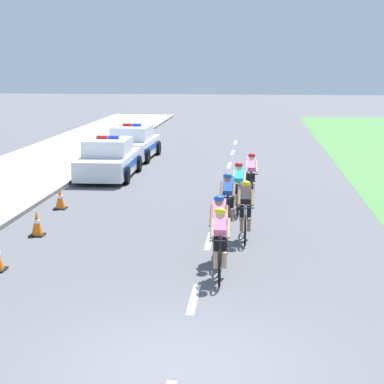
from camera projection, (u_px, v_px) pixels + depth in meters
The scene contains 14 objects.
ground_plane at pixel (175, 369), 9.34m from camera, with size 160.00×160.00×0.00m, color #56565B.
sidewalk_slab at pixel (6, 181), 23.75m from camera, with size 4.90×60.00×0.12m, color #A3A099.
kerb_edge at pixel (70, 182), 23.52m from camera, with size 0.16×60.00×0.13m, color #9E9E99.
lane_markings_centre at pixel (222, 193), 21.87m from camera, with size 0.14×29.60×0.01m.
cyclist_lead at pixel (220, 241), 13.11m from camera, with size 0.42×1.72×1.56m.
cyclist_second at pixel (219, 226), 14.29m from camera, with size 0.42×1.72×1.56m.
cyclist_third at pixel (245, 208), 16.00m from camera, with size 0.42×1.72×1.56m.
cyclist_fourth at pixel (228, 199), 17.03m from camera, with size 0.42×1.72×1.56m.
cyclist_fifth at pixel (239, 186), 18.83m from camera, with size 0.42×1.72×1.56m.
cyclist_sixth at pixel (251, 175), 20.69m from camera, with size 0.44×1.72×1.56m.
police_car_nearest at pixel (109, 160), 24.71m from camera, with size 2.06×4.43×1.59m.
police_car_second at pixel (133, 144), 29.50m from camera, with size 2.10×4.45×1.59m.
traffic_cone_near at pixel (37, 224), 16.44m from camera, with size 0.36×0.36×0.64m.
traffic_cone_far at pixel (60, 199), 19.45m from camera, with size 0.36×0.36×0.64m.
Camera 1 is at (1.08, -8.61, 4.30)m, focal length 61.30 mm.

